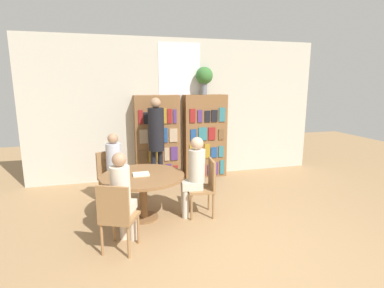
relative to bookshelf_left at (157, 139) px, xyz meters
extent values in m
plane|color=#9E7A51|center=(0.53, -3.37, -0.91)|extent=(16.00, 16.00, 0.00)
cube|color=beige|center=(0.53, 0.19, 0.59)|extent=(6.40, 0.06, 3.00)
cube|color=white|center=(0.53, 0.16, 1.44)|extent=(0.90, 0.01, 1.10)
cube|color=brown|center=(0.00, 0.00, 0.00)|extent=(0.94, 0.32, 1.82)
cube|color=#4C2D6B|center=(-0.35, -0.17, -0.70)|extent=(0.11, 0.02, 0.30)
cube|color=tan|center=(-0.21, -0.17, -0.70)|extent=(0.08, 0.02, 0.30)
cube|color=navy|center=(-0.07, -0.17, -0.70)|extent=(0.09, 0.02, 0.30)
cube|color=tan|center=(0.08, -0.17, -0.73)|extent=(0.08, 0.02, 0.24)
cube|color=#4C2D6B|center=(0.20, -0.17, -0.69)|extent=(0.11, 0.02, 0.32)
cube|color=maroon|center=(0.35, -0.17, -0.71)|extent=(0.11, 0.02, 0.27)
cube|color=brown|center=(-0.33, -0.17, -0.32)|extent=(0.15, 0.02, 0.25)
cube|color=olive|center=(-0.17, -0.17, -0.32)|extent=(0.10, 0.02, 0.27)
cube|color=olive|center=(0.01, -0.17, -0.30)|extent=(0.10, 0.02, 0.31)
cube|color=tan|center=(0.16, -0.17, -0.31)|extent=(0.10, 0.02, 0.28)
cube|color=#4C2D6B|center=(0.33, -0.17, -0.31)|extent=(0.15, 0.02, 0.29)
cube|color=tan|center=(-0.31, -0.17, 0.09)|extent=(0.17, 0.02, 0.29)
cube|color=#4C2D6B|center=(-0.10, -0.17, 0.07)|extent=(0.13, 0.02, 0.25)
cube|color=navy|center=(0.10, -0.17, 0.09)|extent=(0.17, 0.02, 0.30)
cube|color=tan|center=(0.31, -0.17, 0.09)|extent=(0.17, 0.02, 0.28)
cube|color=maroon|center=(-0.35, -0.17, 0.48)|extent=(0.09, 0.02, 0.29)
cube|color=black|center=(-0.25, -0.17, 0.46)|extent=(0.10, 0.02, 0.24)
cube|color=olive|center=(-0.13, -0.17, 0.45)|extent=(0.10, 0.02, 0.22)
cube|color=#236638|center=(0.00, -0.17, 0.46)|extent=(0.07, 0.02, 0.25)
cube|color=olive|center=(0.13, -0.17, 0.50)|extent=(0.10, 0.02, 0.32)
cube|color=maroon|center=(0.23, -0.17, 0.49)|extent=(0.10, 0.02, 0.30)
cube|color=#4C2D6B|center=(0.35, -0.17, 0.48)|extent=(0.07, 0.02, 0.29)
cube|color=brown|center=(1.06, 0.00, 0.00)|extent=(0.94, 0.32, 1.82)
cube|color=black|center=(0.71, -0.17, -0.70)|extent=(0.09, 0.02, 0.30)
cube|color=black|center=(0.85, -0.17, -0.71)|extent=(0.09, 0.02, 0.27)
cube|color=maroon|center=(0.99, -0.17, -0.72)|extent=(0.09, 0.02, 0.25)
cube|color=#4C2D6B|center=(1.12, -0.17, -0.73)|extent=(0.09, 0.02, 0.23)
cube|color=#4C2D6B|center=(1.27, -0.17, -0.71)|extent=(0.11, 0.02, 0.28)
cube|color=#2D707A|center=(1.41, -0.17, -0.69)|extent=(0.10, 0.02, 0.32)
cube|color=olive|center=(0.72, -0.17, -0.29)|extent=(0.11, 0.02, 0.32)
cube|color=black|center=(0.89, -0.17, -0.33)|extent=(0.09, 0.02, 0.23)
cube|color=olive|center=(1.06, -0.17, -0.29)|extent=(0.13, 0.02, 0.31)
cube|color=navy|center=(1.22, -0.17, -0.34)|extent=(0.14, 0.02, 0.23)
cube|color=#2D707A|center=(1.38, -0.17, -0.33)|extent=(0.11, 0.02, 0.25)
cube|color=navy|center=(0.75, -0.17, 0.07)|extent=(0.13, 0.02, 0.25)
cube|color=#2D707A|center=(0.96, -0.17, 0.08)|extent=(0.19, 0.02, 0.28)
cube|color=maroon|center=(1.16, -0.17, 0.08)|extent=(0.16, 0.02, 0.27)
cube|color=brown|center=(1.38, -0.17, 0.06)|extent=(0.12, 0.02, 0.22)
cube|color=maroon|center=(0.73, -0.17, 0.48)|extent=(0.12, 0.02, 0.29)
cube|color=#4C2D6B|center=(0.89, -0.17, 0.47)|extent=(0.10, 0.02, 0.26)
cube|color=black|center=(1.06, -0.17, 0.46)|extent=(0.12, 0.02, 0.24)
cube|color=black|center=(1.22, -0.17, 0.47)|extent=(0.14, 0.02, 0.25)
cube|color=#2D707A|center=(1.39, -0.17, 0.49)|extent=(0.13, 0.02, 0.30)
cylinder|color=slate|center=(1.03, 0.00, 1.04)|extent=(0.13, 0.13, 0.26)
sphere|color=#387033|center=(1.03, 0.00, 1.32)|extent=(0.36, 0.36, 0.36)
cylinder|color=brown|center=(-0.52, -1.85, -0.89)|extent=(0.44, 0.44, 0.03)
cylinder|color=brown|center=(-0.52, -1.85, -0.56)|extent=(0.12, 0.12, 0.63)
cylinder|color=brown|center=(-0.52, -1.85, -0.22)|extent=(1.26, 1.26, 0.04)
cube|color=olive|center=(-0.89, -2.66, -0.48)|extent=(0.53, 0.53, 0.04)
cube|color=olive|center=(-0.97, -2.82, -0.23)|extent=(0.38, 0.20, 0.45)
cylinder|color=olive|center=(-0.97, -2.43, -0.70)|extent=(0.04, 0.04, 0.41)
cylinder|color=olive|center=(-0.66, -2.58, -0.70)|extent=(0.04, 0.04, 0.41)
cylinder|color=olive|center=(-1.12, -2.74, -0.70)|extent=(0.04, 0.04, 0.41)
cylinder|color=olive|center=(-0.81, -2.88, -0.70)|extent=(0.04, 0.04, 0.41)
cube|color=olive|center=(-0.95, -1.07, -0.48)|extent=(0.54, 0.54, 0.04)
cube|color=olive|center=(-1.04, -0.91, -0.23)|extent=(0.37, 0.23, 0.45)
cylinder|color=olive|center=(-0.72, -1.14, -0.70)|extent=(0.04, 0.04, 0.41)
cylinder|color=olive|center=(-1.02, -1.30, -0.70)|extent=(0.04, 0.04, 0.41)
cylinder|color=olive|center=(-0.88, -0.84, -0.70)|extent=(0.04, 0.04, 0.41)
cylinder|color=olive|center=(-1.18, -1.01, -0.70)|extent=(0.04, 0.04, 0.41)
cube|color=olive|center=(0.37, -1.96, -0.48)|extent=(0.44, 0.44, 0.04)
cube|color=olive|center=(0.55, -1.98, -0.23)|extent=(0.08, 0.40, 0.45)
cylinder|color=olive|center=(0.18, -2.10, -0.70)|extent=(0.04, 0.04, 0.41)
cylinder|color=olive|center=(0.22, -1.77, -0.70)|extent=(0.04, 0.04, 0.41)
cylinder|color=olive|center=(0.52, -2.14, -0.70)|extent=(0.04, 0.04, 0.41)
cylinder|color=olive|center=(0.56, -1.81, -0.70)|extent=(0.04, 0.04, 0.41)
cube|color=#B2B7C6|center=(-0.88, -1.19, -0.40)|extent=(0.38, 0.40, 0.12)
cylinder|color=#B2B7C6|center=(-0.92, -1.12, -0.09)|extent=(0.25, 0.25, 0.50)
sphere|color=#A37A5B|center=(-0.92, -1.12, 0.25)|extent=(0.18, 0.18, 0.18)
cylinder|color=#B2B7C6|center=(-0.77, -1.26, -0.68)|extent=(0.10, 0.10, 0.45)
cylinder|color=#B2B7C6|center=(-0.89, -1.33, -0.68)|extent=(0.10, 0.10, 0.45)
cube|color=beige|center=(0.23, -1.94, -0.40)|extent=(0.35, 0.29, 0.12)
cylinder|color=beige|center=(0.31, -1.95, -0.09)|extent=(0.26, 0.26, 0.50)
sphere|color=tan|center=(0.31, -1.95, 0.26)|extent=(0.19, 0.19, 0.19)
cylinder|color=beige|center=(0.11, -2.00, -0.68)|extent=(0.10, 0.10, 0.45)
cylinder|color=beige|center=(0.13, -1.86, -0.68)|extent=(0.10, 0.10, 0.45)
cube|color=beige|center=(-0.83, -2.53, -0.40)|extent=(0.36, 0.39, 0.12)
cylinder|color=beige|center=(-0.86, -2.60, -0.09)|extent=(0.24, 0.24, 0.50)
sphere|color=#A37A5B|center=(-0.86, -2.60, 0.25)|extent=(0.17, 0.17, 0.17)
cylinder|color=beige|center=(-0.85, -2.40, -0.68)|extent=(0.10, 0.10, 0.45)
cylinder|color=beige|center=(-0.72, -2.46, -0.68)|extent=(0.10, 0.10, 0.45)
cylinder|color=black|center=(-0.17, -0.51, -0.52)|extent=(0.10, 0.10, 0.77)
cylinder|color=black|center=(-0.03, -0.51, -0.52)|extent=(0.10, 0.10, 0.77)
cylinder|color=black|center=(-0.10, -0.51, 0.28)|extent=(0.31, 0.31, 0.83)
sphere|color=#A37A5B|center=(-0.10, -0.51, 0.79)|extent=(0.20, 0.20, 0.20)
cylinder|color=black|center=(0.00, -0.23, 0.48)|extent=(0.07, 0.30, 0.07)
cube|color=silver|center=(-0.54, -1.86, -0.19)|extent=(0.24, 0.18, 0.03)
camera|label=1|loc=(-0.93, -6.22, 1.15)|focal=28.00mm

